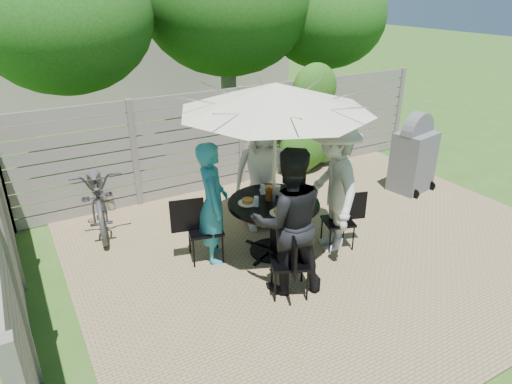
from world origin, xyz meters
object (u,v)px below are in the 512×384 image
chair_front (289,274)px  bbq_grill (414,156)px  glass_back (263,189)px  plate_back (268,189)px  coffee_cup (277,190)px  plate_right (299,198)px  glass_front (286,204)px  syrup_jug (269,195)px  plate_front (280,212)px  person_left (213,203)px  person_right (333,186)px  umbrella (276,97)px  person_back (262,173)px  chair_right (338,231)px  glass_right (291,192)px  chair_left (204,241)px  patio_table (273,217)px  plate_left (248,202)px  bicycle (98,194)px  person_front (288,222)px  chair_back (261,207)px  glass_left (256,201)px

chair_front → bbq_grill: (3.68, 1.53, 0.39)m
chair_front → glass_back: bearing=10.8°
plate_back → coffee_cup: 0.18m
plate_back → plate_right: (0.22, -0.46, 0.00)m
glass_front → syrup_jug: syrup_jug is taller
plate_front → person_left: bearing=137.1°
person_right → plate_front: person_right is taller
umbrella → person_back: 1.58m
plate_front → chair_right: bearing=1.0°
glass_back → glass_right: same height
plate_right → bbq_grill: bbq_grill is taller
plate_front → chair_left: bearing=140.1°
patio_table → person_right: person_right is taller
plate_right → person_right: bearing=-19.5°
person_left → chair_front: person_left is taller
person_left → plate_left: person_left is taller
person_left → chair_front: 1.39m
person_right → plate_left: (-1.12, 0.40, -0.14)m
glass_right → coffee_cup: 0.20m
plate_right → bicycle: size_ratio=0.13×
chair_right → plate_back: size_ratio=3.23×
chair_front → glass_right: 1.26m
umbrella → person_back: size_ratio=1.77×
person_front → glass_front: (0.29, 0.50, -0.05)m
umbrella → glass_front: umbrella is taller
plate_left → bbq_grill: bbq_grill is taller
umbrella → syrup_jug: bearing=120.7°
chair_back → chair_right: bearing=45.1°
glass_right → bicycle: bearing=137.0°
person_front → glass_right: 0.97m
patio_table → chair_right: chair_right is taller
bbq_grill → bicycle: bearing=152.8°
patio_table → glass_left: glass_left is taller
patio_table → glass_front: 0.42m
plate_left → plate_back: bearing=25.5°
patio_table → plate_left: bearing=160.5°
glass_right → person_left: bearing=166.0°
plate_front → plate_right: bearing=25.5°
glass_left → bbq_grill: (3.64, 0.63, -0.21)m
person_front → coffee_cup: person_front is taller
umbrella → bbq_grill: size_ratio=2.16×
glass_front → plate_back: bearing=80.1°
plate_right → bbq_grill: size_ratio=0.18×
person_right → bicycle: size_ratio=0.96×
person_back → person_left: (-1.06, -0.51, -0.04)m
syrup_jug → patio_table: bearing=-59.3°
glass_back → glass_front: bearing=-87.5°
umbrella → glass_front: (0.01, -0.28, -1.36)m
chair_right → glass_left: bearing=2.9°
chair_back → coffee_cup: bearing=7.7°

